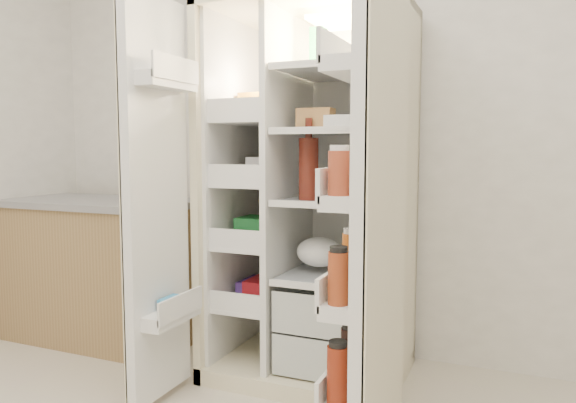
% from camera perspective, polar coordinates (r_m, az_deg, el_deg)
% --- Properties ---
extents(wall_back, '(4.00, 0.02, 2.70)m').
position_cam_1_polar(wall_back, '(2.99, 7.45, 9.87)').
color(wall_back, white).
rests_on(wall_back, floor).
extents(refrigerator, '(0.92, 0.70, 1.80)m').
position_cam_1_polar(refrigerator, '(2.72, 3.05, -2.48)').
color(refrigerator, beige).
rests_on(refrigerator, floor).
extents(freezer_door, '(0.15, 0.40, 1.72)m').
position_cam_1_polar(freezer_door, '(2.41, -13.56, -0.09)').
color(freezer_door, white).
rests_on(freezer_door, floor).
extents(fridge_door, '(0.17, 0.58, 1.72)m').
position_cam_1_polar(fridge_door, '(1.90, 9.12, -2.26)').
color(fridge_door, white).
rests_on(fridge_door, floor).
extents(kitchen_counter, '(1.14, 0.61, 0.83)m').
position_cam_1_polar(kitchen_counter, '(3.42, -18.68, -6.69)').
color(kitchen_counter, '#94774A').
rests_on(kitchen_counter, floor).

